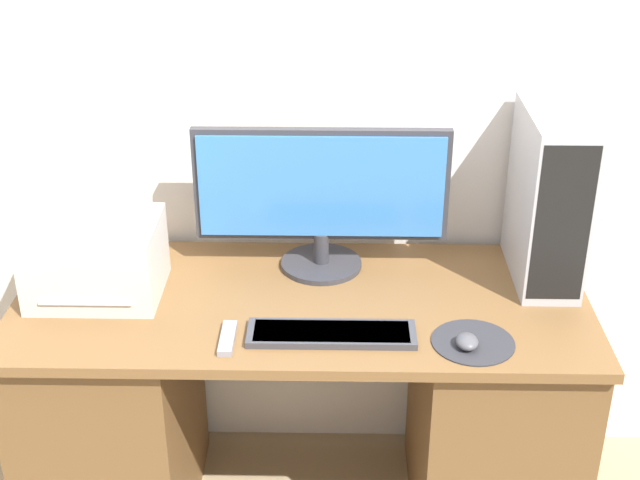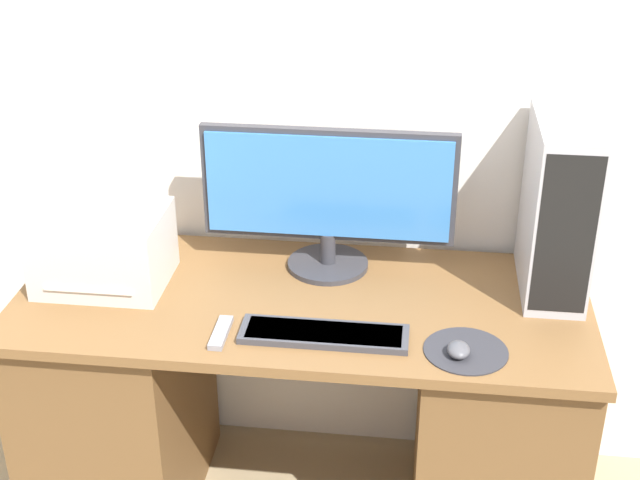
{
  "view_description": "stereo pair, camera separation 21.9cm",
  "coord_description": "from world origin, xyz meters",
  "px_view_note": "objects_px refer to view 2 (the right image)",
  "views": [
    {
      "loc": [
        0.09,
        -1.8,
        2.07
      ],
      "look_at": [
        0.05,
        0.34,
        0.97
      ],
      "focal_mm": 50.0,
      "sensor_mm": 36.0,
      "label": 1
    },
    {
      "loc": [
        0.31,
        -1.79,
        2.07
      ],
      "look_at": [
        0.05,
        0.34,
        0.97
      ],
      "focal_mm": 50.0,
      "sensor_mm": 36.0,
      "label": 2
    }
  ],
  "objects_px": {
    "keyboard": "(324,334)",
    "remote_control": "(221,333)",
    "mouse": "(459,350)",
    "computer_tower": "(558,207)",
    "printer": "(103,248)",
    "monitor": "(328,193)"
  },
  "relations": [
    {
      "from": "monitor",
      "to": "mouse",
      "type": "relative_size",
      "value": 10.03
    },
    {
      "from": "keyboard",
      "to": "printer",
      "type": "height_order",
      "value": "printer"
    },
    {
      "from": "monitor",
      "to": "remote_control",
      "type": "relative_size",
      "value": 4.97
    },
    {
      "from": "monitor",
      "to": "keyboard",
      "type": "xyz_separation_m",
      "value": [
        0.03,
        -0.38,
        -0.23
      ]
    },
    {
      "from": "keyboard",
      "to": "computer_tower",
      "type": "xyz_separation_m",
      "value": [
        0.61,
        0.34,
        0.24
      ]
    },
    {
      "from": "monitor",
      "to": "remote_control",
      "type": "bearing_deg",
      "value": -119.97
    },
    {
      "from": "keyboard",
      "to": "mouse",
      "type": "bearing_deg",
      "value": -7.66
    },
    {
      "from": "keyboard",
      "to": "remote_control",
      "type": "relative_size",
      "value": 2.99
    },
    {
      "from": "computer_tower",
      "to": "mouse",
      "type": "bearing_deg",
      "value": -123.73
    },
    {
      "from": "mouse",
      "to": "computer_tower",
      "type": "xyz_separation_m",
      "value": [
        0.26,
        0.39,
        0.23
      ]
    },
    {
      "from": "keyboard",
      "to": "mouse",
      "type": "xyz_separation_m",
      "value": [
        0.35,
        -0.05,
        0.01
      ]
    },
    {
      "from": "keyboard",
      "to": "printer",
      "type": "xyz_separation_m",
      "value": [
        -0.66,
        0.22,
        0.1
      ]
    },
    {
      "from": "monitor",
      "to": "printer",
      "type": "relative_size",
      "value": 2.05
    },
    {
      "from": "keyboard",
      "to": "computer_tower",
      "type": "relative_size",
      "value": 0.88
    },
    {
      "from": "monitor",
      "to": "computer_tower",
      "type": "xyz_separation_m",
      "value": [
        0.64,
        -0.04,
        0.01
      ]
    },
    {
      "from": "mouse",
      "to": "remote_control",
      "type": "relative_size",
      "value": 0.5
    },
    {
      "from": "remote_control",
      "to": "printer",
      "type": "bearing_deg",
      "value": 148.57
    },
    {
      "from": "monitor",
      "to": "keyboard",
      "type": "distance_m",
      "value": 0.45
    },
    {
      "from": "monitor",
      "to": "printer",
      "type": "bearing_deg",
      "value": -164.86
    },
    {
      "from": "printer",
      "to": "remote_control",
      "type": "height_order",
      "value": "printer"
    },
    {
      "from": "keyboard",
      "to": "remote_control",
      "type": "bearing_deg",
      "value": -174.84
    },
    {
      "from": "printer",
      "to": "monitor",
      "type": "bearing_deg",
      "value": 15.14
    }
  ]
}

